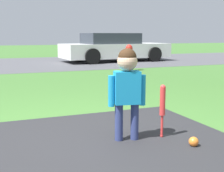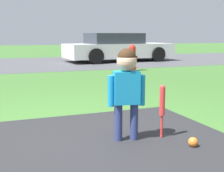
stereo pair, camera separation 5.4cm
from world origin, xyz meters
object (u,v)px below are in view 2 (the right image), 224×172
at_px(baseball_bat, 162,104).
at_px(fire_hydrant, 132,58).
at_px(child, 127,81).
at_px(sports_ball, 193,142).
at_px(parked_car, 118,48).

height_order(baseball_bat, fire_hydrant, fire_hydrant).
xyz_separation_m(child, sports_ball, (0.52, -0.41, -0.56)).
height_order(child, parked_car, parked_car).
relative_size(baseball_bat, parked_car, 0.13).
xyz_separation_m(sports_ball, fire_hydrant, (2.15, 6.03, 0.33)).
bearing_deg(parked_car, sports_ball, -111.18).
xyz_separation_m(fire_hydrant, parked_car, (0.87, 3.28, 0.16)).
height_order(child, baseball_bat, child).
distance_m(sports_ball, fire_hydrant, 6.41).
bearing_deg(fire_hydrant, baseball_bat, -111.95).
distance_m(child, sports_ball, 0.87).
bearing_deg(baseball_bat, parked_car, 70.56).
height_order(fire_hydrant, parked_car, parked_car).
bearing_deg(fire_hydrant, sports_ball, -109.58).
xyz_separation_m(baseball_bat, sports_ball, (0.14, -0.35, -0.32)).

